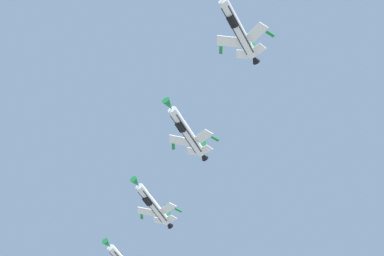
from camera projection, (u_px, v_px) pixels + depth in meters
name	position (u px, v px, depth m)	size (l,w,h in m)	color
fighter_jet_left_wing	(238.00, 28.00, 110.40)	(10.47, 15.97, 4.38)	silver
fighter_jet_right_wing	(186.00, 131.00, 122.54)	(10.25, 15.97, 4.67)	silver
fighter_jet_left_outer	(153.00, 204.00, 137.68)	(10.39, 15.97, 4.45)	silver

